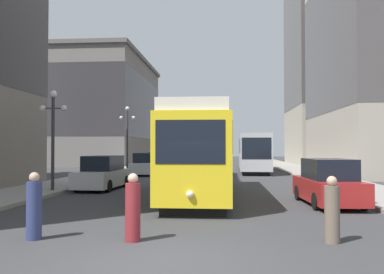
{
  "coord_description": "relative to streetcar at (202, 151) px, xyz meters",
  "views": [
    {
      "loc": [
        1.32,
        -8.22,
        2.26
      ],
      "look_at": [
        0.07,
        7.1,
        2.66
      ],
      "focal_mm": 38.52,
      "sensor_mm": 36.0,
      "label": 1
    }
  ],
  "objects": [
    {
      "name": "ground_plane",
      "position": [
        -0.24,
        -11.08,
        -2.1
      ],
      "size": [
        200.0,
        200.0,
        0.0
      ],
      "primitive_type": "plane",
      "color": "#38383A"
    },
    {
      "name": "sidewalk_left",
      "position": [
        -8.64,
        28.92,
        -2.03
      ],
      "size": [
        3.49,
        120.0,
        0.15
      ],
      "primitive_type": "cube",
      "color": "gray",
      "rests_on": "ground"
    },
    {
      "name": "sidewalk_right",
      "position": [
        8.16,
        28.92,
        -2.03
      ],
      "size": [
        3.49,
        120.0,
        0.15
      ],
      "primitive_type": "cube",
      "color": "gray",
      "rests_on": "ground"
    },
    {
      "name": "streetcar",
      "position": [
        0.0,
        0.0,
        0.0
      ],
      "size": [
        2.69,
        12.99,
        3.89
      ],
      "rotation": [
        0.0,
        0.0,
        -0.0
      ],
      "color": "black",
      "rests_on": "ground"
    },
    {
      "name": "transit_bus",
      "position": [
        3.67,
        19.31,
        -0.15
      ],
      "size": [
        2.87,
        11.9,
        3.45
      ],
      "rotation": [
        0.0,
        0.0,
        -0.02
      ],
      "color": "black",
      "rests_on": "ground"
    },
    {
      "name": "parked_car_left_near",
      "position": [
        -5.6,
        21.18,
        -1.26
      ],
      "size": [
        1.91,
        4.89,
        1.82
      ],
      "rotation": [
        0.0,
        0.0,
        -0.01
      ],
      "color": "black",
      "rests_on": "ground"
    },
    {
      "name": "parked_car_left_mid",
      "position": [
        -5.6,
        2.7,
        -1.26
      ],
      "size": [
        2.06,
        4.8,
        1.82
      ],
      "rotation": [
        0.0,
        0.0,
        -0.05
      ],
      "color": "black",
      "rests_on": "ground"
    },
    {
      "name": "parked_car_right_far",
      "position": [
        5.12,
        -2.63,
        -1.26
      ],
      "size": [
        2.07,
        4.66,
        1.82
      ],
      "rotation": [
        0.0,
        0.0,
        3.19
      ],
      "color": "black",
      "rests_on": "ground"
    },
    {
      "name": "parked_car_left_far",
      "position": [
        -5.6,
        14.5,
        -1.26
      ],
      "size": [
        2.01,
        4.94,
        1.82
      ],
      "rotation": [
        0.0,
        0.0,
        0.03
      ],
      "color": "black",
      "rests_on": "ground"
    },
    {
      "name": "pedestrian_crossing_near",
      "position": [
        -3.62,
        -9.48,
        -1.33
      ],
      "size": [
        0.37,
        0.37,
        1.65
      ],
      "rotation": [
        0.0,
        0.0,
        4.92
      ],
      "color": "navy",
      "rests_on": "ground"
    },
    {
      "name": "pedestrian_crossing_far",
      "position": [
        3.6,
        -9.26,
        -1.36
      ],
      "size": [
        0.35,
        0.35,
        1.59
      ],
      "rotation": [
        0.0,
        0.0,
        3.85
      ],
      "color": "#6B5B4C",
      "rests_on": "ground"
    },
    {
      "name": "pedestrian_on_sidewalk",
      "position": [
        -1.15,
        -9.49,
        -1.34
      ],
      "size": [
        0.37,
        0.37,
        1.64
      ],
      "rotation": [
        0.0,
        0.0,
        6.06
      ],
      "color": "maroon",
      "rests_on": "ground"
    },
    {
      "name": "lamp_post_left_near",
      "position": [
        -7.5,
        0.57,
        1.35
      ],
      "size": [
        1.41,
        0.36,
        4.98
      ],
      "color": "#333338",
      "rests_on": "sidewalk_left"
    },
    {
      "name": "lamp_post_left_far",
      "position": [
        -7.5,
        16.18,
        1.8
      ],
      "size": [
        1.41,
        0.36,
        5.73
      ],
      "color": "#333338",
      "rests_on": "sidewalk_left"
    },
    {
      "name": "building_left_corner",
      "position": [
        -18.07,
        38.45,
        5.5
      ],
      "size": [
        15.98,
        23.93,
        14.84
      ],
      "color": "slate",
      "rests_on": "ground"
    },
    {
      "name": "building_right_corner",
      "position": [
        16.85,
        36.06,
        13.44
      ],
      "size": [
        14.48,
        14.82,
        30.13
      ],
      "color": "#B2A893",
      "rests_on": "ground"
    }
  ]
}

